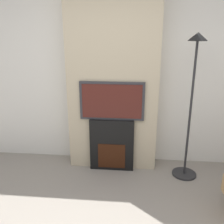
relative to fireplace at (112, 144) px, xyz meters
The scene contains 5 objects.
wall_back 1.03m from the fireplace, 90.00° to the left, with size 6.00×0.06×2.70m.
chimney_breast 0.99m from the fireplace, 90.00° to the left, with size 1.23×0.31×2.70m.
fireplace is the anchor object (origin of this frame).
television 0.64m from the fireplace, 90.00° to the right, with size 0.87×0.07×0.52m.
floor_lamp 1.30m from the fireplace, ahead, with size 0.33×0.33×1.89m.
Camera 1 is at (0.30, -1.52, 1.90)m, focal length 40.00 mm.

